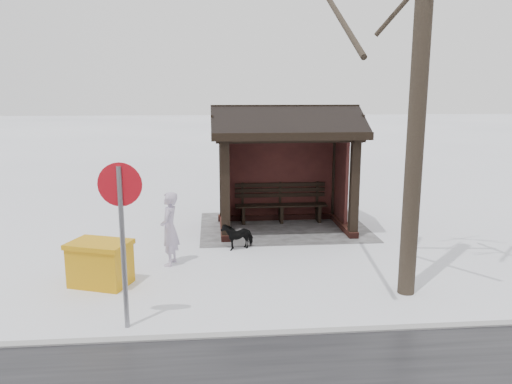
# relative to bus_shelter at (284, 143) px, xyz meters

# --- Properties ---
(ground) EXTENTS (120.00, 120.00, 0.00)m
(ground) POSITION_rel_bus_shelter_xyz_m (0.00, 0.16, -2.17)
(ground) COLOR white
(ground) RESTS_ON ground
(kerb) EXTENTS (120.00, 0.15, 0.06)m
(kerb) POSITION_rel_bus_shelter_xyz_m (0.00, 5.66, -2.16)
(kerb) COLOR gray
(kerb) RESTS_ON ground
(trampled_patch) EXTENTS (4.20, 3.20, 0.02)m
(trampled_patch) POSITION_rel_bus_shelter_xyz_m (0.00, -0.04, -2.16)
(trampled_patch) COLOR gray
(trampled_patch) RESTS_ON ground
(bus_shelter) EXTENTS (3.60, 2.40, 3.09)m
(bus_shelter) POSITION_rel_bus_shelter_xyz_m (0.00, 0.00, 0.00)
(bus_shelter) COLOR #351613
(bus_shelter) RESTS_ON ground
(pedestrian) EXTENTS (0.45, 0.60, 1.48)m
(pedestrian) POSITION_rel_bus_shelter_xyz_m (2.65, 2.55, -1.43)
(pedestrian) COLOR #B0A2BE
(pedestrian) RESTS_ON ground
(dog) EXTENTS (0.75, 0.57, 0.58)m
(dog) POSITION_rel_bus_shelter_xyz_m (1.26, 1.62, -1.88)
(dog) COLOR black
(dog) RESTS_ON ground
(grit_bin) EXTENTS (1.22, 1.03, 0.80)m
(grit_bin) POSITION_rel_bus_shelter_xyz_m (3.81, 3.51, -1.76)
(grit_bin) COLOR #BF840B
(grit_bin) RESTS_ON ground
(road_sign) EXTENTS (0.63, 0.11, 2.45)m
(road_sign) POSITION_rel_bus_shelter_xyz_m (3.08, 5.21, -0.41)
(road_sign) COLOR slate
(road_sign) RESTS_ON ground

